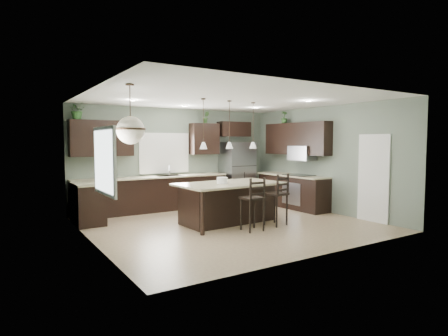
% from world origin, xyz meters
% --- Properties ---
extents(ground, '(6.00, 6.00, 0.00)m').
position_xyz_m(ground, '(0.00, 0.00, 0.00)').
color(ground, '#9E8466').
rests_on(ground, ground).
extents(pantry_door, '(0.04, 0.82, 2.04)m').
position_xyz_m(pantry_door, '(2.98, -1.55, 1.02)').
color(pantry_door, white).
rests_on(pantry_door, ground).
extents(window_back, '(1.35, 0.02, 1.00)m').
position_xyz_m(window_back, '(-0.40, 2.73, 1.55)').
color(window_back, white).
rests_on(window_back, room_shell).
extents(window_left, '(0.02, 1.10, 1.00)m').
position_xyz_m(window_left, '(-2.98, -0.80, 1.55)').
color(window_left, white).
rests_on(window_left, room_shell).
extents(left_return_cabs, '(0.60, 0.90, 0.90)m').
position_xyz_m(left_return_cabs, '(-2.70, 1.70, 0.45)').
color(left_return_cabs, black).
rests_on(left_return_cabs, ground).
extents(left_return_countertop, '(0.66, 0.96, 0.04)m').
position_xyz_m(left_return_countertop, '(-2.68, 1.70, 0.92)').
color(left_return_countertop, beige).
rests_on(left_return_countertop, left_return_cabs).
extents(back_lower_cabs, '(4.20, 0.60, 0.90)m').
position_xyz_m(back_lower_cabs, '(-0.85, 2.45, 0.45)').
color(back_lower_cabs, black).
rests_on(back_lower_cabs, ground).
extents(back_countertop, '(4.20, 0.66, 0.04)m').
position_xyz_m(back_countertop, '(-0.85, 2.43, 0.92)').
color(back_countertop, beige).
rests_on(back_countertop, back_lower_cabs).
extents(sink_inset, '(0.70, 0.45, 0.01)m').
position_xyz_m(sink_inset, '(-0.40, 2.43, 0.94)').
color(sink_inset, gray).
rests_on(sink_inset, back_countertop).
extents(faucet, '(0.02, 0.02, 0.28)m').
position_xyz_m(faucet, '(-0.40, 2.40, 1.08)').
color(faucet, silver).
rests_on(faucet, back_countertop).
extents(back_upper_left, '(1.55, 0.34, 0.90)m').
position_xyz_m(back_upper_left, '(-2.15, 2.58, 1.95)').
color(back_upper_left, black).
rests_on(back_upper_left, room_shell).
extents(back_upper_right, '(0.85, 0.34, 0.90)m').
position_xyz_m(back_upper_right, '(0.80, 2.58, 1.95)').
color(back_upper_right, black).
rests_on(back_upper_right, room_shell).
extents(fridge_header, '(1.05, 0.34, 0.45)m').
position_xyz_m(fridge_header, '(1.85, 2.58, 2.25)').
color(fridge_header, black).
rests_on(fridge_header, room_shell).
extents(right_lower_cabs, '(0.60, 2.35, 0.90)m').
position_xyz_m(right_lower_cabs, '(2.70, 0.87, 0.45)').
color(right_lower_cabs, black).
rests_on(right_lower_cabs, ground).
extents(right_countertop, '(0.66, 2.35, 0.04)m').
position_xyz_m(right_countertop, '(2.68, 0.87, 0.92)').
color(right_countertop, beige).
rests_on(right_countertop, right_lower_cabs).
extents(cooktop, '(0.58, 0.75, 0.02)m').
position_xyz_m(cooktop, '(2.68, 0.60, 0.94)').
color(cooktop, black).
rests_on(cooktop, right_countertop).
extents(wall_oven_front, '(0.01, 0.72, 0.60)m').
position_xyz_m(wall_oven_front, '(2.40, 0.60, 0.45)').
color(wall_oven_front, gray).
rests_on(wall_oven_front, right_lower_cabs).
extents(right_upper_cabs, '(0.34, 2.35, 0.90)m').
position_xyz_m(right_upper_cabs, '(2.83, 0.87, 1.95)').
color(right_upper_cabs, black).
rests_on(right_upper_cabs, room_shell).
extents(microwave, '(0.40, 0.75, 0.40)m').
position_xyz_m(microwave, '(2.78, 0.60, 1.55)').
color(microwave, gray).
rests_on(microwave, right_upper_cabs).
extents(refrigerator, '(0.90, 0.74, 1.85)m').
position_xyz_m(refrigerator, '(1.81, 2.35, 0.93)').
color(refrigerator, '#96979E').
rests_on(refrigerator, ground).
extents(kitchen_island, '(2.45, 1.49, 0.92)m').
position_xyz_m(kitchen_island, '(0.08, 0.13, 0.46)').
color(kitchen_island, black).
rests_on(kitchen_island, ground).
extents(serving_dish, '(0.24, 0.24, 0.14)m').
position_xyz_m(serving_dish, '(-0.12, 0.12, 0.99)').
color(serving_dish, white).
rests_on(serving_dish, kitchen_island).
extents(bar_stool_center, '(0.44, 0.44, 1.13)m').
position_xyz_m(bar_stool_center, '(0.06, -0.77, 0.57)').
color(bar_stool_center, black).
rests_on(bar_stool_center, ground).
extents(bar_stool_right, '(0.50, 0.50, 1.16)m').
position_xyz_m(bar_stool_right, '(0.81, -0.64, 0.58)').
color(bar_stool_right, black).
rests_on(bar_stool_right, ground).
extents(pendant_left, '(0.17, 0.17, 1.10)m').
position_xyz_m(pendant_left, '(-0.62, 0.09, 2.25)').
color(pendant_left, white).
rests_on(pendant_left, room_shell).
extents(pendant_center, '(0.17, 0.17, 1.10)m').
position_xyz_m(pendant_center, '(0.08, 0.13, 2.25)').
color(pendant_center, silver).
rests_on(pendant_center, room_shell).
extents(pendant_right, '(0.17, 0.17, 1.10)m').
position_xyz_m(pendant_right, '(0.78, 0.18, 2.25)').
color(pendant_right, white).
rests_on(pendant_right, room_shell).
extents(chandelier, '(0.50, 0.50, 0.98)m').
position_xyz_m(chandelier, '(-2.60, -1.02, 2.31)').
color(chandelier, '#F4E5C8').
rests_on(chandelier, room_shell).
extents(plant_back_left, '(0.49, 0.46, 0.45)m').
position_xyz_m(plant_back_left, '(-2.72, 2.55, 2.62)').
color(plant_back_left, '#2C5A27').
rests_on(plant_back_left, back_upper_left).
extents(plant_back_right, '(0.23, 0.21, 0.34)m').
position_xyz_m(plant_back_right, '(0.84, 2.55, 2.57)').
color(plant_back_right, '#345927').
rests_on(plant_back_right, back_upper_right).
extents(plant_right_wall, '(0.24, 0.24, 0.36)m').
position_xyz_m(plant_right_wall, '(2.80, 1.37, 2.58)').
color(plant_right_wall, '#2B5023').
rests_on(plant_right_wall, right_upper_cabs).
extents(room_shell, '(6.00, 6.00, 6.00)m').
position_xyz_m(room_shell, '(0.00, 0.00, 1.70)').
color(room_shell, slate).
rests_on(room_shell, ground).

